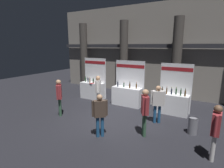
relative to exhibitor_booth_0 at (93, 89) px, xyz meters
The scene contains 12 objects.
ground_plane 3.71m from the exhibitor_booth_0, 38.43° to the right, with size 29.38×29.38×0.00m, color black.
hall_colonnade 4.52m from the exhibitor_booth_0, 43.16° to the left, with size 14.69×1.20×5.99m.
exhibitor_booth_0 is the anchor object (origin of this frame).
exhibitor_booth_1 2.48m from the exhibitor_booth_0, ahead, with size 1.75×0.66×2.50m.
exhibitor_booth_2 4.99m from the exhibitor_booth_0, ahead, with size 1.53×0.66×2.47m.
trash_bin 6.40m from the exhibitor_booth_0, 17.31° to the right, with size 0.35×0.35×0.66m.
visitor_1 7.58m from the exhibitor_booth_0, 26.07° to the right, with size 0.25×0.57×1.70m.
visitor_2 4.92m from the exhibitor_booth_0, 19.17° to the right, with size 0.58×0.41×1.67m.
visitor_3 3.19m from the exhibitor_booth_0, 83.53° to the right, with size 0.43×0.45×1.77m.
visitor_4 1.91m from the exhibitor_booth_0, 44.71° to the right, with size 0.30×0.46×1.77m.
visitor_5 5.44m from the exhibitor_booth_0, 33.19° to the right, with size 0.39×0.49×1.80m.
visitor_6 5.00m from the exhibitor_booth_0, 50.70° to the right, with size 0.45×0.44×1.63m.
Camera 1 is at (3.73, -6.60, 3.33)m, focal length 28.42 mm.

